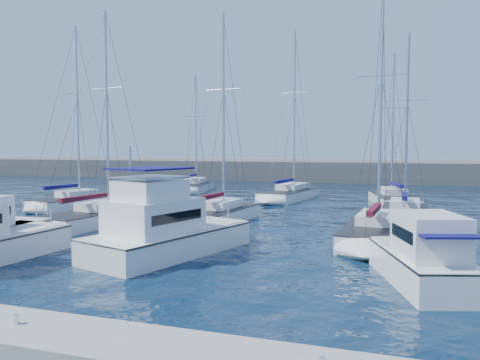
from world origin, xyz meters
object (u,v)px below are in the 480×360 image
(sailboat_mid_d, at_px, (377,232))
(sailboat_mid_c, at_px, (219,215))
(motor_yacht_stbd_outer, at_px, (424,261))
(sailboat_back_c, at_px, (393,199))
(sailboat_mid_e, at_px, (405,215))
(sailboat_back_a, at_px, (195,187))
(sailboat_mid_b, at_px, (100,216))
(motor_yacht_stbd_inner, at_px, (164,232))
(sailboat_back_b, at_px, (290,194))
(sailboat_mid_a, at_px, (73,202))

(sailboat_mid_d, bearing_deg, sailboat_mid_c, 167.20)
(motor_yacht_stbd_outer, height_order, sailboat_back_c, sailboat_back_c)
(sailboat_mid_e, bearing_deg, motor_yacht_stbd_outer, -87.17)
(sailboat_mid_d, relative_size, sailboat_back_a, 1.04)
(sailboat_mid_b, bearing_deg, motor_yacht_stbd_inner, -32.74)
(motor_yacht_stbd_inner, xyz_separation_m, sailboat_mid_d, (9.69, 6.83, -0.62))
(sailboat_mid_c, height_order, sailboat_mid_d, sailboat_mid_c)
(motor_yacht_stbd_inner, relative_size, sailboat_mid_e, 0.69)
(sailboat_back_b, bearing_deg, motor_yacht_stbd_inner, -81.83)
(sailboat_back_c, bearing_deg, sailboat_mid_b, -149.73)
(sailboat_mid_a, height_order, sailboat_mid_b, sailboat_mid_a)
(motor_yacht_stbd_inner, height_order, sailboat_mid_b, sailboat_mid_b)
(sailboat_mid_a, distance_m, sailboat_mid_c, 14.95)
(sailboat_mid_b, distance_m, sailboat_mid_c, 8.11)
(motor_yacht_stbd_outer, xyz_separation_m, sailboat_mid_a, (-27.28, 14.73, -0.39))
(sailboat_mid_a, relative_size, sailboat_back_c, 1.13)
(sailboat_mid_e, distance_m, sailboat_back_c, 9.83)
(sailboat_mid_a, bearing_deg, sailboat_mid_d, -0.86)
(motor_yacht_stbd_outer, height_order, sailboat_back_a, sailboat_back_a)
(sailboat_mid_b, distance_m, sailboat_mid_e, 21.16)
(sailboat_back_a, relative_size, sailboat_back_b, 0.83)
(sailboat_mid_e, bearing_deg, motor_yacht_stbd_inner, -126.57)
(motor_yacht_stbd_outer, distance_m, sailboat_mid_b, 21.85)
(sailboat_mid_c, distance_m, sailboat_mid_e, 13.05)
(motor_yacht_stbd_outer, xyz_separation_m, sailboat_mid_e, (-0.35, 15.83, -0.43))
(motor_yacht_stbd_outer, relative_size, sailboat_back_a, 0.46)
(sailboat_mid_d, height_order, sailboat_back_b, sailboat_back_b)
(motor_yacht_stbd_inner, bearing_deg, sailboat_mid_d, 52.50)
(motor_yacht_stbd_outer, distance_m, sailboat_mid_a, 31.00)
(sailboat_mid_e, xyz_separation_m, sailboat_back_a, (-23.46, 16.80, -0.00))
(motor_yacht_stbd_outer, distance_m, sailboat_mid_e, 15.84)
(sailboat_mid_c, bearing_deg, sailboat_mid_a, 173.45)
(sailboat_mid_d, bearing_deg, sailboat_back_b, 119.34)
(sailboat_mid_a, relative_size, sailboat_back_a, 1.11)
(motor_yacht_stbd_outer, height_order, sailboat_mid_d, sailboat_mid_d)
(sailboat_back_a, bearing_deg, sailboat_mid_c, -72.04)
(sailboat_mid_a, height_order, sailboat_back_a, sailboat_mid_a)
(motor_yacht_stbd_inner, bearing_deg, sailboat_mid_c, 112.95)
(sailboat_back_a, distance_m, sailboat_back_b, 13.74)
(motor_yacht_stbd_outer, relative_size, sailboat_back_b, 0.38)
(sailboat_mid_e, distance_m, sailboat_back_b, 15.88)
(motor_yacht_stbd_inner, bearing_deg, sailboat_back_b, 105.90)
(sailboat_back_a, bearing_deg, motor_yacht_stbd_inner, -78.62)
(sailboat_mid_e, xyz_separation_m, sailboat_back_b, (-10.68, 11.76, 0.02))
(motor_yacht_stbd_outer, distance_m, sailboat_mid_d, 8.49)
(sailboat_back_a, bearing_deg, sailboat_back_b, -31.37)
(sailboat_mid_b, bearing_deg, sailboat_back_c, 48.93)
(sailboat_mid_a, distance_m, sailboat_back_b, 20.73)
(motor_yacht_stbd_outer, xyz_separation_m, sailboat_back_a, (-23.80, 32.63, -0.43))
(sailboat_mid_c, relative_size, sailboat_back_c, 1.05)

